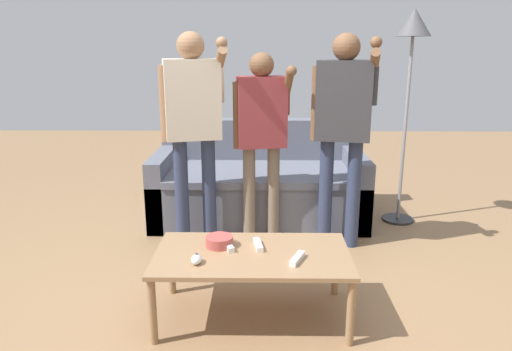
% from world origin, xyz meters
% --- Properties ---
extents(ground_plane, '(12.00, 12.00, 0.00)m').
position_xyz_m(ground_plane, '(0.00, 0.00, 0.00)').
color(ground_plane, '#93704C').
extents(couch, '(1.85, 0.96, 0.84)m').
position_xyz_m(couch, '(-0.02, 1.50, 0.29)').
color(couch, slate).
rests_on(couch, ground).
extents(coffee_table, '(1.09, 0.60, 0.40)m').
position_xyz_m(coffee_table, '(-0.05, -0.21, 0.36)').
color(coffee_table, '#997551').
rests_on(coffee_table, ground).
extents(snack_bowl, '(0.16, 0.16, 0.06)m').
position_xyz_m(snack_bowl, '(-0.24, -0.12, 0.43)').
color(snack_bowl, '#B24C47').
rests_on(snack_bowl, coffee_table).
extents(game_remote_nunchuk, '(0.06, 0.09, 0.05)m').
position_xyz_m(game_remote_nunchuk, '(-0.34, -0.34, 0.42)').
color(game_remote_nunchuk, white).
rests_on(game_remote_nunchuk, coffee_table).
extents(floor_lamp, '(0.29, 0.29, 1.81)m').
position_xyz_m(floor_lamp, '(1.23, 1.39, 1.52)').
color(floor_lamp, '#2D2D33').
rests_on(floor_lamp, ground).
extents(player_left, '(0.51, 0.31, 1.62)m').
position_xyz_m(player_left, '(-0.51, 0.84, 1.02)').
color(player_left, '#2D3856').
rests_on(player_left, ground).
extents(player_center, '(0.46, 0.32, 1.47)m').
position_xyz_m(player_center, '(0.00, 0.92, 0.93)').
color(player_center, '#756656').
rests_on(player_center, ground).
extents(player_right, '(0.48, 0.38, 1.61)m').
position_xyz_m(player_right, '(0.60, 0.84, 1.01)').
color(player_right, '#2D3856').
rests_on(player_right, ground).
extents(game_remote_wand_near, '(0.10, 0.16, 0.03)m').
position_xyz_m(game_remote_wand_near, '(0.20, -0.31, 0.41)').
color(game_remote_wand_near, white).
rests_on(game_remote_wand_near, coffee_table).
extents(game_remote_wand_far, '(0.06, 0.16, 0.03)m').
position_xyz_m(game_remote_wand_far, '(-0.01, -0.13, 0.41)').
color(game_remote_wand_far, white).
rests_on(game_remote_wand_far, coffee_table).
extents(game_remote_wand_spare, '(0.09, 0.16, 0.03)m').
position_xyz_m(game_remote_wand_spare, '(-0.19, -0.14, 0.41)').
color(game_remote_wand_spare, white).
rests_on(game_remote_wand_spare, coffee_table).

